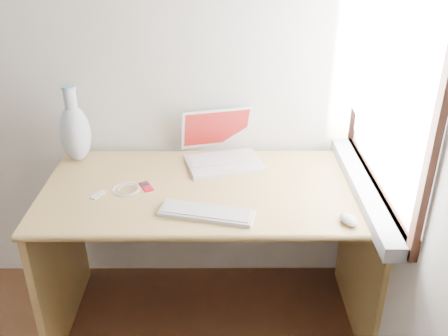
{
  "coord_description": "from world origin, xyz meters",
  "views": [
    {
      "loc": [
        1.09,
        -0.56,
        1.84
      ],
      "look_at": [
        1.09,
        1.35,
        0.86
      ],
      "focal_mm": 40.0,
      "sensor_mm": 36.0,
      "label": 1
    }
  ],
  "objects_px": {
    "laptop": "(224,150)",
    "vase": "(75,131)",
    "external_keyboard": "(207,213)",
    "desk": "(211,218)"
  },
  "relations": [
    {
      "from": "laptop",
      "to": "vase",
      "type": "height_order",
      "value": "vase"
    },
    {
      "from": "desk",
      "to": "vase",
      "type": "relative_size",
      "value": 3.93
    },
    {
      "from": "laptop",
      "to": "external_keyboard",
      "type": "xyz_separation_m",
      "value": [
        -0.07,
        -0.49,
        -0.04
      ]
    },
    {
      "from": "external_keyboard",
      "to": "desk",
      "type": "bearing_deg",
      "value": 102.44
    },
    {
      "from": "desk",
      "to": "external_keyboard",
      "type": "relative_size",
      "value": 3.71
    },
    {
      "from": "vase",
      "to": "desk",
      "type": "bearing_deg",
      "value": -15.68
    },
    {
      "from": "laptop",
      "to": "vase",
      "type": "relative_size",
      "value": 1.06
    },
    {
      "from": "desk",
      "to": "external_keyboard",
      "type": "xyz_separation_m",
      "value": [
        -0.01,
        -0.32,
        0.23
      ]
    },
    {
      "from": "desk",
      "to": "external_keyboard",
      "type": "bearing_deg",
      "value": -91.25
    },
    {
      "from": "laptop",
      "to": "external_keyboard",
      "type": "bearing_deg",
      "value": -112.71
    }
  ]
}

